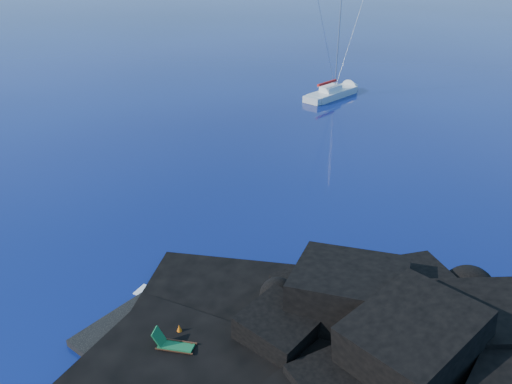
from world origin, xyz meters
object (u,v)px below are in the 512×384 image
marker_cone (179,330)px  deck_chair (176,342)px  sailboat (332,97)px  sunbather (180,344)px

marker_cone → deck_chair: bearing=-57.7°
sailboat → marker_cone: sailboat is taller
marker_cone → sailboat: bearing=104.9°
sailboat → deck_chair: size_ratio=6.71×
sailboat → deck_chair: bearing=-63.3°
deck_chair → marker_cone: (-0.55, 0.87, -0.28)m
sailboat → marker_cone: 42.59m
sunbather → marker_cone: (-0.47, 0.55, 0.13)m
sunbather → deck_chair: bearing=-85.7°
sailboat → marker_cone: bearing=-63.7°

